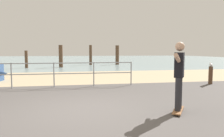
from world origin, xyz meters
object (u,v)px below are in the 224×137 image
object	(u,v)px
bollard_short	(211,75)
seagull	(211,65)
skateboarder	(179,72)
skateboard	(178,110)

from	to	relation	value
bollard_short	seagull	distance (m)	0.49
skateboarder	seagull	distance (m)	5.25
skateboarder	seagull	size ratio (longest dim) A/B	3.70
skateboarder	seagull	world-z (taller)	skateboarder
seagull	skateboarder	bearing A→B (deg)	-133.07
bollard_short	seagull	bearing A→B (deg)	59.87
bollard_short	skateboard	bearing A→B (deg)	-133.11
skateboard	skateboarder	world-z (taller)	skateboarder
bollard_short	seagull	world-z (taller)	seagull
skateboard	bollard_short	size ratio (longest dim) A/B	0.94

